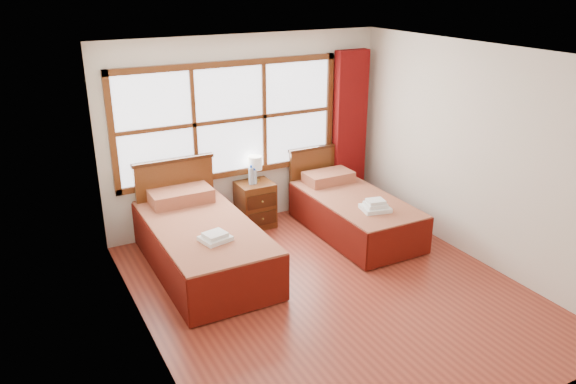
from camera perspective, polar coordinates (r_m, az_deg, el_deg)
floor at (r=6.39m, az=4.43°, el=-10.00°), size 4.50×4.50×0.00m
ceiling at (r=5.51m, az=5.21°, el=13.79°), size 4.50×4.50×0.00m
wall_back at (r=7.72m, az=-4.25°, el=6.12°), size 4.00×0.00×4.00m
wall_left at (r=5.10m, az=-14.57°, el=-2.68°), size 0.00×4.50×4.50m
wall_right at (r=7.06m, az=18.64°, el=3.59°), size 0.00×4.50×4.50m
window at (r=7.54m, az=-5.93°, el=7.27°), size 3.16×0.06×1.56m
curtain at (r=8.39m, az=6.27°, el=6.36°), size 0.50×0.16×2.30m
bed_left at (r=6.77m, az=-8.77°, el=-5.05°), size 1.13×2.20×1.11m
bed_right at (r=7.68m, az=6.56°, el=-1.98°), size 1.00×2.02×0.97m
nightstand at (r=7.81m, az=-3.33°, el=-1.27°), size 0.48×0.47×0.64m
towels_left at (r=6.19m, az=-7.40°, el=-4.57°), size 0.36×0.33×0.09m
towels_right at (r=7.17m, az=8.87°, el=-1.42°), size 0.39×0.36×0.14m
lamp at (r=7.67m, az=-3.35°, el=2.89°), size 0.19×0.19×0.36m
bottle_near at (r=7.62m, az=-3.77°, el=1.67°), size 0.07×0.07×0.27m
bottle_far at (r=7.63m, az=-3.41°, el=1.56°), size 0.06×0.06×0.22m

